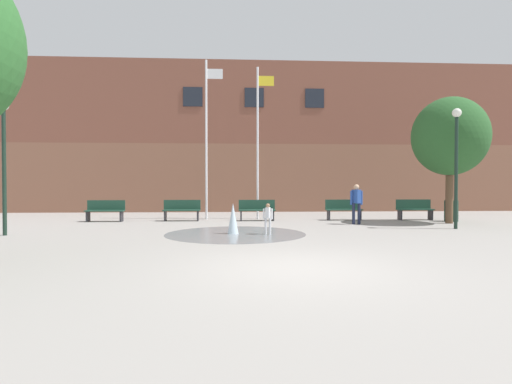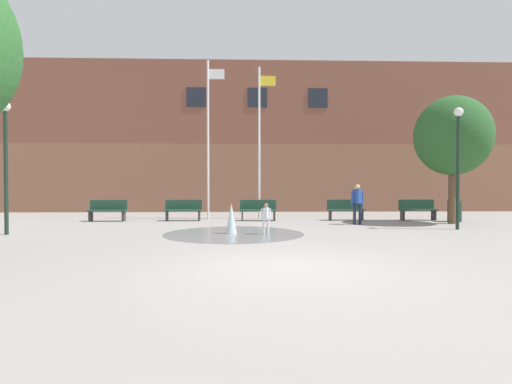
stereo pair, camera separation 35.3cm
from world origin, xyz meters
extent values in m
plane|color=gray|center=(0.00, 0.00, 0.00)|extent=(100.00, 100.00, 0.00)
cube|color=brown|center=(0.00, 18.47, 1.97)|extent=(36.00, 6.00, 3.93)
cube|color=brown|center=(0.00, 18.47, 6.34)|extent=(36.00, 6.00, 4.81)
cube|color=#1E232D|center=(-3.50, 15.45, 6.58)|extent=(1.10, 0.06, 1.10)
cube|color=#1E232D|center=(0.00, 15.45, 6.58)|extent=(1.10, 0.06, 1.10)
cube|color=#1E232D|center=(3.50, 15.45, 6.58)|extent=(1.10, 0.06, 1.10)
cylinder|color=gray|center=(-1.13, 5.30, 0.00)|extent=(4.50, 4.50, 0.01)
cone|color=silver|center=(-1.21, 5.31, 0.50)|extent=(0.36, 0.36, 0.99)
cube|color=#28282D|center=(-7.37, 9.79, 0.22)|extent=(0.06, 0.40, 0.44)
cube|color=#28282D|center=(-5.97, 9.79, 0.22)|extent=(0.06, 0.40, 0.44)
cube|color=#1E4233|center=(-6.67, 9.79, 0.47)|extent=(1.60, 0.44, 0.05)
cube|color=#1E4233|center=(-6.67, 9.99, 0.70)|extent=(1.60, 0.04, 0.42)
cube|color=#28282D|center=(-4.14, 9.94, 0.22)|extent=(0.06, 0.40, 0.44)
cube|color=#28282D|center=(-2.74, 9.94, 0.22)|extent=(0.06, 0.40, 0.44)
cube|color=#1E4233|center=(-3.44, 9.94, 0.47)|extent=(1.60, 0.44, 0.05)
cube|color=#1E4233|center=(-3.44, 10.14, 0.70)|extent=(1.60, 0.04, 0.42)
cube|color=#28282D|center=(-0.87, 9.85, 0.22)|extent=(0.06, 0.40, 0.44)
cube|color=#28282D|center=(0.53, 9.85, 0.22)|extent=(0.06, 0.40, 0.44)
cube|color=#1E4233|center=(-0.17, 9.85, 0.47)|extent=(1.60, 0.44, 0.05)
cube|color=#1E4233|center=(-0.17, 10.05, 0.70)|extent=(1.60, 0.04, 0.42)
cube|color=#28282D|center=(3.01, 9.94, 0.22)|extent=(0.06, 0.40, 0.44)
cube|color=#28282D|center=(4.41, 9.94, 0.22)|extent=(0.06, 0.40, 0.44)
cube|color=#1E4233|center=(3.71, 9.94, 0.47)|extent=(1.60, 0.44, 0.05)
cube|color=#1E4233|center=(3.71, 10.14, 0.70)|extent=(1.60, 0.04, 0.42)
cube|color=#28282D|center=(6.21, 9.86, 0.22)|extent=(0.06, 0.40, 0.44)
cube|color=#28282D|center=(7.61, 9.86, 0.22)|extent=(0.06, 0.40, 0.44)
cube|color=#1E4233|center=(6.91, 9.86, 0.47)|extent=(1.60, 0.44, 0.05)
cube|color=#1E4233|center=(6.91, 10.06, 0.70)|extent=(1.60, 0.04, 0.42)
cylinder|color=#1E233D|center=(3.58, 8.08, 0.42)|extent=(0.12, 0.12, 0.84)
cylinder|color=#1E233D|center=(3.80, 8.08, 0.42)|extent=(0.12, 0.12, 0.84)
cube|color=#284C9E|center=(3.69, 8.08, 1.11)|extent=(0.33, 0.39, 0.54)
sphere|color=tan|center=(3.69, 8.08, 1.48)|extent=(0.21, 0.21, 0.21)
cylinder|color=#284C9E|center=(3.48, 8.08, 1.05)|extent=(0.08, 0.08, 0.55)
cylinder|color=#284C9E|center=(3.90, 8.08, 1.05)|extent=(0.08, 0.08, 0.55)
cylinder|color=silver|center=(-0.17, 5.10, 0.26)|extent=(0.07, 0.07, 0.52)
cylinder|color=silver|center=(-0.03, 5.10, 0.26)|extent=(0.07, 0.07, 0.52)
cube|color=white|center=(-0.10, 5.10, 0.69)|extent=(0.19, 0.24, 0.33)
sphere|color=#997051|center=(-0.10, 5.10, 0.92)|extent=(0.13, 0.13, 0.13)
cylinder|color=white|center=(-0.23, 5.10, 0.65)|extent=(0.05, 0.05, 0.34)
cylinder|color=white|center=(0.03, 5.10, 0.65)|extent=(0.05, 0.05, 0.34)
cylinder|color=silver|center=(-2.43, 10.82, 3.62)|extent=(0.10, 0.10, 7.24)
cube|color=silver|center=(-2.03, 10.82, 6.62)|extent=(0.70, 0.02, 0.45)
cylinder|color=silver|center=(-0.08, 10.82, 3.48)|extent=(0.10, 0.10, 6.96)
cube|color=yellow|center=(0.32, 10.82, 6.33)|extent=(0.70, 0.02, 0.45)
cylinder|color=#192D23|center=(-8.30, 5.32, 1.94)|extent=(0.12, 0.12, 3.88)
sphere|color=white|center=(-8.30, 5.32, 4.04)|extent=(0.32, 0.32, 0.32)
cylinder|color=#192D23|center=(6.74, 6.29, 1.99)|extent=(0.12, 0.12, 3.97)
sphere|color=white|center=(6.74, 6.29, 4.13)|extent=(0.32, 0.32, 0.32)
cylinder|color=#193323|center=(8.16, 9.13, 0.45)|extent=(0.56, 0.56, 0.90)
cylinder|color=brown|center=(7.60, 8.29, 0.98)|extent=(0.29, 0.29, 1.96)
ellipsoid|color=#285628|center=(7.60, 8.29, 3.55)|extent=(2.99, 2.99, 3.17)
camera|label=1|loc=(-1.19, -7.49, 1.59)|focal=28.00mm
camera|label=2|loc=(-0.83, -7.50, 1.59)|focal=28.00mm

